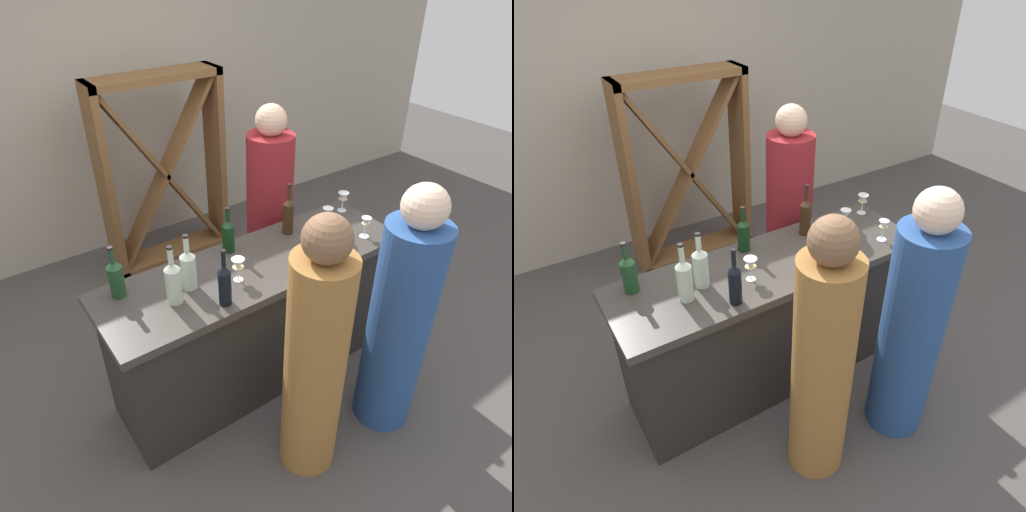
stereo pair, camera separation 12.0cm
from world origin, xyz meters
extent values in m
plane|color=#4C4744|center=(0.00, 0.00, 0.00)|extent=(12.00, 12.00, 0.00)
cube|color=#B2A893|center=(0.00, 2.20, 1.40)|extent=(8.00, 0.10, 2.80)
cube|color=#2A2723|center=(0.00, 0.00, 0.43)|extent=(1.81, 0.52, 0.86)
cube|color=#3D3833|center=(0.00, 0.00, 0.89)|extent=(1.89, 0.60, 0.05)
cube|color=brown|center=(-0.31, 1.65, 0.82)|extent=(0.06, 0.28, 1.64)
cube|color=brown|center=(0.72, 1.65, 0.82)|extent=(0.06, 0.28, 1.64)
cube|color=brown|center=(0.21, 1.65, 1.61)|extent=(1.08, 0.28, 0.06)
cube|color=brown|center=(0.21, 1.65, 0.03)|extent=(1.08, 0.28, 0.06)
cube|color=brown|center=(0.21, 1.65, 0.82)|extent=(0.99, 0.20, 1.54)
cube|color=brown|center=(0.21, 1.65, 0.82)|extent=(0.99, 0.20, 1.54)
cylinder|color=#193D1E|center=(-0.76, 0.18, 1.00)|extent=(0.08, 0.08, 0.18)
cone|color=#193D1E|center=(-0.76, 0.18, 1.11)|extent=(0.08, 0.08, 0.03)
cylinder|color=#193D1E|center=(-0.76, 0.18, 1.16)|extent=(0.03, 0.03, 0.08)
cylinder|color=black|center=(-0.76, 0.18, 1.21)|extent=(0.03, 0.03, 0.01)
cylinder|color=#B7C6B2|center=(-0.54, -0.04, 1.01)|extent=(0.08, 0.08, 0.20)
cone|color=#B7C6B2|center=(-0.54, -0.04, 1.13)|extent=(0.08, 0.08, 0.04)
cylinder|color=#B7C6B2|center=(-0.54, -0.04, 1.20)|extent=(0.03, 0.03, 0.09)
cylinder|color=black|center=(-0.54, -0.04, 1.25)|extent=(0.03, 0.03, 0.01)
cylinder|color=#B7C6B2|center=(-0.42, 0.02, 1.01)|extent=(0.08, 0.08, 0.20)
cone|color=#B7C6B2|center=(-0.42, 0.02, 1.13)|extent=(0.08, 0.08, 0.04)
cylinder|color=#B7C6B2|center=(-0.42, 0.02, 1.19)|extent=(0.03, 0.03, 0.08)
cylinder|color=black|center=(-0.42, 0.02, 1.23)|extent=(0.03, 0.03, 0.01)
cylinder|color=black|center=(-0.34, -0.20, 1.01)|extent=(0.07, 0.07, 0.20)
cone|color=black|center=(-0.34, -0.20, 1.13)|extent=(0.07, 0.07, 0.04)
cylinder|color=black|center=(-0.34, -0.20, 1.19)|extent=(0.02, 0.02, 0.08)
cylinder|color=black|center=(-0.34, -0.20, 1.23)|extent=(0.03, 0.03, 0.01)
cylinder|color=black|center=(-0.06, 0.20, 1.00)|extent=(0.07, 0.07, 0.17)
cone|color=black|center=(-0.06, 0.20, 1.10)|extent=(0.07, 0.07, 0.03)
cylinder|color=black|center=(-0.06, 0.20, 1.15)|extent=(0.03, 0.03, 0.07)
cylinder|color=black|center=(-0.06, 0.20, 1.20)|extent=(0.03, 0.03, 0.01)
cylinder|color=#331E0F|center=(0.36, 0.17, 1.01)|extent=(0.07, 0.07, 0.20)
cone|color=#331E0F|center=(0.36, 0.17, 1.13)|extent=(0.07, 0.07, 0.04)
cylinder|color=#331E0F|center=(0.36, 0.17, 1.20)|extent=(0.02, 0.02, 0.09)
cylinder|color=black|center=(0.36, 0.17, 1.25)|extent=(0.03, 0.03, 0.01)
cylinder|color=white|center=(0.73, -0.15, 0.91)|extent=(0.06, 0.06, 0.00)
cylinder|color=white|center=(0.73, -0.15, 0.95)|extent=(0.01, 0.01, 0.06)
cone|color=white|center=(0.73, -0.15, 1.02)|extent=(0.06, 0.06, 0.07)
cone|color=beige|center=(0.73, -0.15, 1.00)|extent=(0.05, 0.05, 0.03)
cylinder|color=white|center=(-0.17, -0.08, 0.91)|extent=(0.06, 0.06, 0.00)
cylinder|color=white|center=(-0.17, -0.08, 0.95)|extent=(0.01, 0.01, 0.07)
cone|color=white|center=(-0.17, -0.08, 1.02)|extent=(0.08, 0.08, 0.07)
cone|color=beige|center=(-0.17, -0.08, 0.99)|extent=(0.06, 0.06, 0.02)
cylinder|color=white|center=(0.60, 0.06, 0.91)|extent=(0.06, 0.06, 0.00)
cylinder|color=white|center=(0.60, 0.06, 0.95)|extent=(0.01, 0.01, 0.07)
cone|color=white|center=(0.60, 0.06, 1.03)|extent=(0.07, 0.07, 0.07)
cylinder|color=white|center=(0.85, 0.18, 0.91)|extent=(0.06, 0.06, 0.00)
cylinder|color=white|center=(0.85, 0.18, 0.95)|extent=(0.01, 0.01, 0.06)
cone|color=white|center=(0.85, 0.18, 1.01)|extent=(0.07, 0.07, 0.07)
cone|color=beige|center=(0.85, 0.18, 0.99)|extent=(0.06, 0.06, 0.03)
cylinder|color=#9E6B33|center=(-0.12, -0.67, 0.68)|extent=(0.33, 0.33, 1.36)
sphere|color=brown|center=(-0.12, -0.67, 1.46)|extent=(0.22, 0.22, 0.22)
cylinder|color=#284C8C|center=(0.46, -0.71, 0.67)|extent=(0.42, 0.42, 1.35)
sphere|color=beige|center=(0.46, -0.71, 1.45)|extent=(0.23, 0.23, 0.23)
cylinder|color=maroon|center=(0.52, 0.57, 0.71)|extent=(0.41, 0.41, 1.41)
sphere|color=#D8AD8C|center=(0.52, 0.57, 1.51)|extent=(0.21, 0.21, 0.21)
camera|label=1|loc=(-1.30, -1.84, 2.48)|focal=33.12mm
camera|label=2|loc=(-1.20, -1.90, 2.48)|focal=33.12mm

